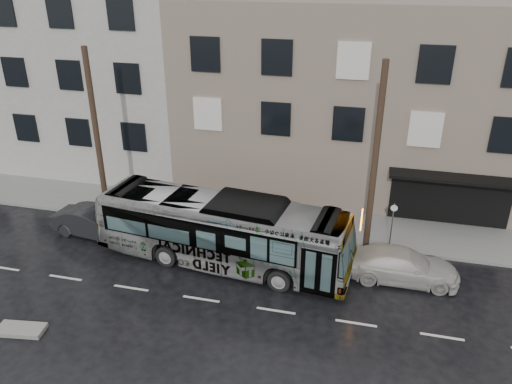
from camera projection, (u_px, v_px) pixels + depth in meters
ground at (219, 266)px, 23.06m from camera, size 120.00×120.00×0.00m
sidewalk at (246, 217)px, 27.33m from camera, size 90.00×3.60×0.15m
building_taupe at (356, 91)px, 30.79m from camera, size 20.00×12.00×11.00m
building_grey at (38, 33)px, 36.02m from camera, size 26.00×15.00×16.00m
utility_pole_front at (375, 160)px, 22.57m from camera, size 0.30×0.30×9.00m
utility_pole_rear at (97, 136)px, 25.60m from camera, size 0.30×0.30×9.00m
sign_post at (392, 226)px, 23.74m from camera, size 0.06×0.06×2.40m
bus at (222, 231)px, 22.72m from camera, size 12.19×4.17×3.33m
white_sedan at (402, 265)px, 21.88m from camera, size 4.97×2.12×1.43m
dark_sedan at (95, 222)px, 25.37m from camera, size 4.60×2.02×1.47m
slush_pile at (21, 330)px, 19.02m from camera, size 1.89×1.04×0.18m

